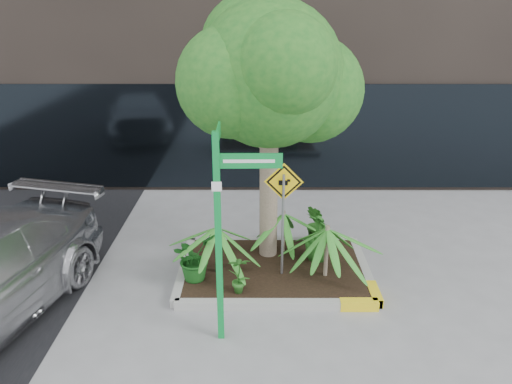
{
  "coord_description": "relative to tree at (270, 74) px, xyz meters",
  "views": [
    {
      "loc": [
        -0.11,
        -7.47,
        4.54
      ],
      "look_at": [
        -0.12,
        0.2,
        1.59
      ],
      "focal_mm": 35.0,
      "sensor_mm": 36.0,
      "label": 1
    }
  ],
  "objects": [
    {
      "name": "ground",
      "position": [
        -0.1,
        -0.79,
        -3.42
      ],
      "size": [
        80.0,
        80.0,
        0.0
      ],
      "primitive_type": "plane",
      "color": "gray",
      "rests_on": "ground"
    },
    {
      "name": "planter",
      "position": [
        0.13,
        -0.52,
        -3.32
      ],
      "size": [
        3.35,
        2.36,
        0.15
      ],
      "color": "#9E9E99",
      "rests_on": "ground"
    },
    {
      "name": "tree",
      "position": [
        0.0,
        0.0,
        0.0
      ],
      "size": [
        3.12,
        2.77,
        4.69
      ],
      "color": "gray",
      "rests_on": "ground"
    },
    {
      "name": "palm_front",
      "position": [
        0.96,
        -0.81,
        -2.4
      ],
      "size": [
        1.04,
        1.04,
        1.16
      ],
      "color": "gray",
      "rests_on": "ground"
    },
    {
      "name": "palm_left",
      "position": [
        -0.88,
        -0.71,
        -2.43
      ],
      "size": [
        1.02,
        1.02,
        1.13
      ],
      "color": "gray",
      "rests_on": "ground"
    },
    {
      "name": "palm_back",
      "position": [
        0.28,
        0.08,
        -2.51
      ],
      "size": [
        0.91,
        0.91,
        1.01
      ],
      "color": "gray",
      "rests_on": "ground"
    },
    {
      "name": "shrub_a",
      "position": [
        -1.25,
        -0.91,
        -2.88
      ],
      "size": [
        0.98,
        0.98,
        0.79
      ],
      "primitive_type": "imported",
      "rotation": [
        0.0,
        0.0,
        1.02
      ],
      "color": "#185419",
      "rests_on": "planter"
    },
    {
      "name": "shrub_b",
      "position": [
        0.89,
        -0.22,
        -2.83
      ],
      "size": [
        0.7,
        0.7,
        0.89
      ],
      "primitive_type": "imported",
      "rotation": [
        0.0,
        0.0,
        2.24
      ],
      "color": "#25641E",
      "rests_on": "planter"
    },
    {
      "name": "shrub_c",
      "position": [
        -0.49,
        -1.34,
        -2.94
      ],
      "size": [
        0.38,
        0.38,
        0.67
      ],
      "primitive_type": "imported",
      "rotation": [
        0.0,
        0.0,
        3.23
      ],
      "color": "#28661F",
      "rests_on": "planter"
    },
    {
      "name": "shrub_d",
      "position": [
        0.93,
        0.36,
        -2.86
      ],
      "size": [
        0.52,
        0.52,
        0.82
      ],
      "primitive_type": "imported",
      "rotation": [
        0.0,
        0.0,
        4.88
      ],
      "color": "#215618",
      "rests_on": "planter"
    },
    {
      "name": "street_sign_post",
      "position": [
        -0.66,
        -2.23,
        -1.54
      ],
      "size": [
        0.9,
        0.89,
        3.04
      ],
      "rotation": [
        0.0,
        0.0,
        0.01
      ],
      "color": "#0D9239",
      "rests_on": "ground"
    },
    {
      "name": "cattle_sign",
      "position": [
        0.22,
        -0.85,
        -1.9
      ],
      "size": [
        0.62,
        0.21,
        2.02
      ],
      "rotation": [
        0.0,
        0.0,
        -0.05
      ],
      "color": "slate",
      "rests_on": "ground"
    }
  ]
}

